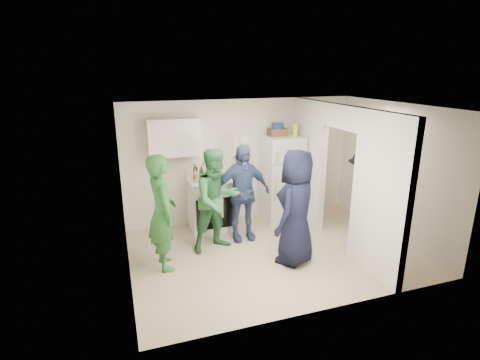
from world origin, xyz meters
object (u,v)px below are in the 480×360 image
(fridge, at_px, (281,179))
(person_green_center, at_px, (217,200))
(person_denim, at_px, (242,193))
(person_navy, at_px, (296,208))
(blue_bowl, at_px, (277,126))
(person_nook, at_px, (361,191))
(stove, at_px, (211,204))
(person_green_left, at_px, (162,212))
(wicker_basket, at_px, (277,132))
(yellow_cup_stack_top, at_px, (295,130))

(fridge, relative_size, person_green_center, 0.99)
(person_denim, bearing_deg, person_green_center, -155.09)
(person_green_center, distance_m, person_navy, 1.38)
(blue_bowl, relative_size, person_nook, 0.15)
(blue_bowl, height_order, person_denim, blue_bowl)
(stove, xyz_separation_m, person_denim, (0.42, -0.65, 0.39))
(person_green_left, bearing_deg, person_navy, -108.59)
(blue_bowl, bearing_deg, stove, -179.18)
(person_denim, distance_m, person_navy, 1.22)
(wicker_basket, relative_size, yellow_cup_stack_top, 1.40)
(person_navy, bearing_deg, person_nook, 164.73)
(wicker_basket, bearing_deg, person_nook, -34.66)
(yellow_cup_stack_top, bearing_deg, person_denim, -158.07)
(fridge, relative_size, person_denim, 0.99)
(fridge, relative_size, person_green_left, 0.96)
(blue_bowl, height_order, person_nook, blue_bowl)
(person_green_center, xyz_separation_m, person_navy, (1.08, -0.86, 0.04))
(stove, height_order, wicker_basket, wicker_basket)
(fridge, bearing_deg, person_green_left, -155.15)
(fridge, xyz_separation_m, person_green_left, (-2.59, -1.20, 0.04))
(stove, relative_size, yellow_cup_stack_top, 4.08)
(person_denim, bearing_deg, person_green_left, -158.12)
(wicker_basket, bearing_deg, fridge, -26.57)
(person_green_left, xyz_separation_m, person_denim, (1.51, 0.58, -0.03))
(person_nook, bearing_deg, person_navy, -33.87)
(blue_bowl, bearing_deg, yellow_cup_stack_top, -25.11)
(person_navy, bearing_deg, person_denim, -102.86)
(fridge, bearing_deg, person_navy, -107.36)
(person_green_center, xyz_separation_m, person_nook, (2.91, -0.05, -0.12))
(fridge, distance_m, person_green_left, 2.85)
(person_green_center, distance_m, person_denim, 0.59)
(person_green_center, relative_size, person_navy, 0.96)
(yellow_cup_stack_top, bearing_deg, person_navy, -115.07)
(person_green_center, bearing_deg, person_green_left, -174.94)
(person_denim, distance_m, person_nook, 2.39)
(blue_bowl, bearing_deg, person_green_left, -153.35)
(person_green_left, distance_m, person_denim, 1.61)
(stove, relative_size, person_denim, 0.57)
(wicker_basket, xyz_separation_m, blue_bowl, (0.00, 0.00, 0.13))
(stove, bearing_deg, yellow_cup_stack_top, -4.32)
(person_green_left, bearing_deg, wicker_basket, -67.65)
(yellow_cup_stack_top, xyz_separation_m, person_green_center, (-1.84, -0.76, -1.00))
(wicker_basket, relative_size, person_navy, 0.19)
(wicker_basket, bearing_deg, person_green_center, -149.00)
(fridge, height_order, yellow_cup_stack_top, yellow_cup_stack_top)
(blue_bowl, bearing_deg, person_nook, -34.66)
(stove, bearing_deg, person_green_left, -131.53)
(person_green_left, bearing_deg, person_denim, -73.43)
(fridge, xyz_separation_m, person_navy, (-0.54, -1.72, 0.05))
(wicker_basket, bearing_deg, stove, -179.18)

